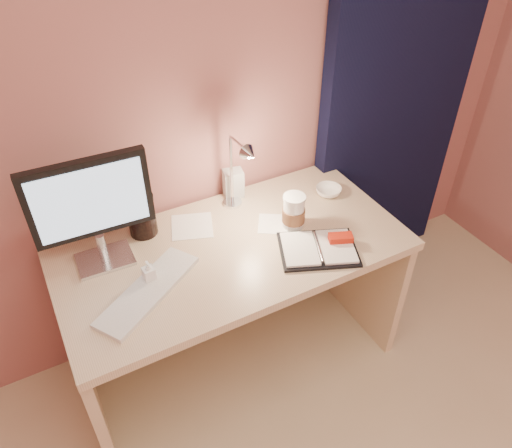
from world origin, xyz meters
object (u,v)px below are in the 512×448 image
lotion_bottle (149,272)px  desk_lamp (239,171)px  keyboard (148,291)px  product_box (233,183)px  monitor (91,204)px  dark_jar (142,217)px  desk (227,275)px  coffee_cup (294,213)px  bowl (329,191)px  planner (320,248)px

lotion_bottle → desk_lamp: desk_lamp is taller
keyboard → product_box: bearing=3.7°
monitor → lotion_bottle: size_ratio=4.83×
monitor → dark_jar: monitor is taller
desk → lotion_bottle: size_ratio=14.70×
monitor → desk: bearing=-7.6°
coffee_cup → bowl: coffee_cup is taller
desk → dark_jar: bearing=147.8°
bowl → keyboard: bearing=-167.9°
bowl → monitor: bearing=177.7°
bowl → desk: bearing=-175.7°
lotion_bottle → dark_jar: 0.29m
desk → desk_lamp: size_ratio=3.85×
lotion_bottle → product_box: 0.62m
coffee_cup → desk: bearing=164.2°
desk → coffee_cup: size_ratio=9.06×
lotion_bottle → desk_lamp: (0.47, 0.20, 0.18)m
keyboard → lotion_bottle: lotion_bottle is taller
desk → lotion_bottle: bearing=-163.7°
desk → product_box: 0.41m
monitor → planner: 0.88m
bowl → dark_jar: (-0.83, 0.14, 0.06)m
coffee_cup → product_box: 0.34m
keyboard → planner: (0.68, -0.10, 0.00)m
monitor → dark_jar: (0.19, 0.10, -0.19)m
keyboard → dark_jar: (0.10, 0.34, 0.07)m
coffee_cup → product_box: bearing=110.5°
desk → monitor: 0.69m
coffee_cup → dark_jar: (-0.57, 0.26, 0.01)m
desk → product_box: bearing=56.4°
lotion_bottle → desk_lamp: size_ratio=0.26×
keyboard → planner: size_ratio=1.23×
monitor → desk_lamp: 0.59m
product_box → planner: bearing=-63.0°
keyboard → planner: bearing=-41.3°
monitor → coffee_cup: size_ratio=2.98×
dark_jar → product_box: (0.45, 0.06, -0.02)m
bowl → planner: bearing=-129.6°
desk → desk_lamp: 0.48m
monitor → lotion_bottle: 0.32m
bowl → lotion_bottle: lotion_bottle is taller
monitor → planner: size_ratio=1.25×
keyboard → coffee_cup: (0.66, 0.08, 0.06)m
planner → product_box: 0.52m
coffee_cup → dark_jar: 0.62m
coffee_cup → planner: bearing=-84.9°
monitor → lotion_bottle: (0.12, -0.19, -0.23)m
planner → lotion_bottle: lotion_bottle is taller
monitor → keyboard: (0.09, -0.24, -0.27)m
planner → desk_lamp: (-0.18, 0.35, 0.22)m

